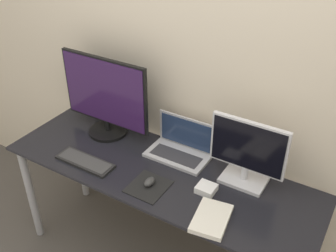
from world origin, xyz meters
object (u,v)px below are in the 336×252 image
object	(u,v)px
monitor_right	(247,153)
keyboard	(85,162)
laptop	(181,146)
mouse	(149,182)
power_brick	(206,189)
monitor_left	(105,97)
book	(211,218)

from	to	relation	value
monitor_right	keyboard	xyz separation A→B (m)	(-0.84, -0.33, -0.18)
monitor_right	laptop	distance (m)	0.44
mouse	power_brick	distance (m)	0.30
monitor_left	power_brick	bearing A→B (deg)	-12.78
keyboard	mouse	distance (m)	0.43
monitor_left	laptop	bearing A→B (deg)	4.49
monitor_left	monitor_right	xyz separation A→B (m)	(0.93, -0.00, -0.07)
mouse	book	size ratio (longest dim) A/B	0.30
laptop	keyboard	distance (m)	0.56
monitor_right	mouse	size ratio (longest dim) A/B	5.41
laptop	book	distance (m)	0.56
laptop	power_brick	distance (m)	0.36
laptop	power_brick	bearing A→B (deg)	-38.33
book	power_brick	size ratio (longest dim) A/B	2.59
power_brick	book	bearing A→B (deg)	-56.57
monitor_left	power_brick	xyz separation A→B (m)	(0.79, -0.18, -0.24)
mouse	power_brick	world-z (taller)	mouse
keyboard	mouse	size ratio (longest dim) A/B	4.73
monitor_right	laptop	xyz separation A→B (m)	(-0.41, 0.04, -0.13)
book	mouse	bearing A→B (deg)	171.68
keyboard	power_brick	size ratio (longest dim) A/B	3.64
monitor_left	power_brick	distance (m)	0.85
monitor_right	laptop	bearing A→B (deg)	174.42
monitor_right	book	xyz separation A→B (m)	(-0.02, -0.35, -0.17)
monitor_left	book	bearing A→B (deg)	-21.23
monitor_right	keyboard	distance (m)	0.92
book	power_brick	xyz separation A→B (m)	(-0.11, 0.17, 0.01)
keyboard	monitor_left	bearing A→B (deg)	105.28
book	monitor_left	bearing A→B (deg)	158.77
laptop	mouse	distance (m)	0.34
keyboard	mouse	world-z (taller)	mouse
laptop	power_brick	xyz separation A→B (m)	(0.28, -0.22, -0.04)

